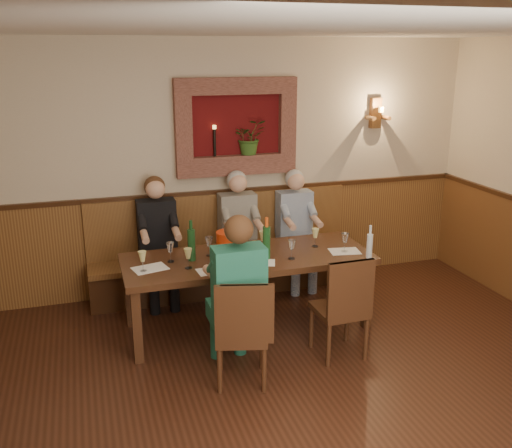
{
  "coord_description": "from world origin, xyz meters",
  "views": [
    {
      "loc": [
        -1.46,
        -3.12,
        2.65
      ],
      "look_at": [
        0.1,
        1.9,
        1.05
      ],
      "focal_mm": 40.0,
      "sensor_mm": 36.0,
      "label": 1
    }
  ],
  "objects_px": {
    "chair_near_left": "(241,352)",
    "wine_bottle_green_a": "(267,242)",
    "chair_near_right": "(340,326)",
    "dining_table": "(248,263)",
    "person_bench_mid": "(240,244)",
    "spittoon_bucket": "(229,246)",
    "bench": "(224,263)",
    "person_bench_right": "(296,240)",
    "person_chair_front": "(236,308)",
    "wine_bottle_green_b": "(191,244)",
    "water_bottle": "(370,245)",
    "person_bench_left": "(159,253)"
  },
  "relations": [
    {
      "from": "dining_table",
      "to": "bench",
      "type": "bearing_deg",
      "value": 90.0
    },
    {
      "from": "wine_bottle_green_a",
      "to": "water_bottle",
      "type": "distance_m",
      "value": 0.98
    },
    {
      "from": "chair_near_left",
      "to": "water_bottle",
      "type": "height_order",
      "value": "water_bottle"
    },
    {
      "from": "dining_table",
      "to": "wine_bottle_green_b",
      "type": "height_order",
      "value": "wine_bottle_green_b"
    },
    {
      "from": "wine_bottle_green_b",
      "to": "chair_near_left",
      "type": "bearing_deg",
      "value": -78.42
    },
    {
      "from": "person_bench_mid",
      "to": "chair_near_left",
      "type": "bearing_deg",
      "value": -105.3
    },
    {
      "from": "chair_near_right",
      "to": "wine_bottle_green_a",
      "type": "relative_size",
      "value": 2.36
    },
    {
      "from": "wine_bottle_green_b",
      "to": "person_bench_right",
      "type": "bearing_deg",
      "value": 30.13
    },
    {
      "from": "bench",
      "to": "person_bench_mid",
      "type": "height_order",
      "value": "person_bench_mid"
    },
    {
      "from": "wine_bottle_green_b",
      "to": "person_bench_mid",
      "type": "bearing_deg",
      "value": 48.99
    },
    {
      "from": "bench",
      "to": "chair_near_left",
      "type": "xyz_separation_m",
      "value": [
        -0.33,
        -1.89,
        -0.05
      ]
    },
    {
      "from": "chair_near_left",
      "to": "dining_table",
      "type": "bearing_deg",
      "value": 85.72
    },
    {
      "from": "dining_table",
      "to": "person_bench_mid",
      "type": "height_order",
      "value": "person_bench_mid"
    },
    {
      "from": "dining_table",
      "to": "water_bottle",
      "type": "relative_size",
      "value": 7.38
    },
    {
      "from": "person_bench_mid",
      "to": "chair_near_right",
      "type": "bearing_deg",
      "value": -73.46
    },
    {
      "from": "person_chair_front",
      "to": "wine_bottle_green_b",
      "type": "xyz_separation_m",
      "value": [
        -0.21,
        0.82,
        0.32
      ]
    },
    {
      "from": "chair_near_right",
      "to": "dining_table",
      "type": "bearing_deg",
      "value": 127.86
    },
    {
      "from": "person_bench_right",
      "to": "wine_bottle_green_a",
      "type": "bearing_deg",
      "value": -125.3
    },
    {
      "from": "chair_near_left",
      "to": "spittoon_bucket",
      "type": "distance_m",
      "value": 1.1
    },
    {
      "from": "person_bench_mid",
      "to": "person_bench_left",
      "type": "bearing_deg",
      "value": 179.99
    },
    {
      "from": "bench",
      "to": "wine_bottle_green_b",
      "type": "relative_size",
      "value": 7.6
    },
    {
      "from": "water_bottle",
      "to": "person_chair_front",
      "type": "bearing_deg",
      "value": -164.93
    },
    {
      "from": "dining_table",
      "to": "bench",
      "type": "height_order",
      "value": "bench"
    },
    {
      "from": "dining_table",
      "to": "spittoon_bucket",
      "type": "bearing_deg",
      "value": -167.16
    },
    {
      "from": "person_bench_right",
      "to": "person_chair_front",
      "type": "height_order",
      "value": "person_chair_front"
    },
    {
      "from": "wine_bottle_green_a",
      "to": "person_bench_mid",
      "type": "bearing_deg",
      "value": 89.87
    },
    {
      "from": "person_chair_front",
      "to": "person_bench_right",
      "type": "bearing_deg",
      "value": 54.28
    },
    {
      "from": "person_chair_front",
      "to": "chair_near_left",
      "type": "bearing_deg",
      "value": -91.74
    },
    {
      "from": "dining_table",
      "to": "spittoon_bucket",
      "type": "height_order",
      "value": "spittoon_bucket"
    },
    {
      "from": "person_bench_left",
      "to": "spittoon_bucket",
      "type": "height_order",
      "value": "person_bench_left"
    },
    {
      "from": "person_bench_mid",
      "to": "wine_bottle_green_b",
      "type": "height_order",
      "value": "person_bench_mid"
    },
    {
      "from": "wine_bottle_green_a",
      "to": "wine_bottle_green_b",
      "type": "distance_m",
      "value": 0.71
    },
    {
      "from": "chair_near_left",
      "to": "person_bench_mid",
      "type": "distance_m",
      "value": 1.87
    },
    {
      "from": "dining_table",
      "to": "person_bench_mid",
      "type": "relative_size",
      "value": 1.72
    },
    {
      "from": "dining_table",
      "to": "chair_near_left",
      "type": "xyz_separation_m",
      "value": [
        -0.33,
        -0.95,
        -0.4
      ]
    },
    {
      "from": "chair_near_left",
      "to": "person_bench_mid",
      "type": "relative_size",
      "value": 0.67
    },
    {
      "from": "person_bench_left",
      "to": "person_bench_mid",
      "type": "xyz_separation_m",
      "value": [
        0.9,
        -0.0,
        0.0
      ]
    },
    {
      "from": "dining_table",
      "to": "chair_near_right",
      "type": "bearing_deg",
      "value": -50.75
    },
    {
      "from": "chair_near_left",
      "to": "wine_bottle_green_a",
      "type": "height_order",
      "value": "wine_bottle_green_a"
    },
    {
      "from": "bench",
      "to": "person_bench_right",
      "type": "bearing_deg",
      "value": -7.11
    },
    {
      "from": "chair_near_right",
      "to": "person_chair_front",
      "type": "xyz_separation_m",
      "value": [
        -0.96,
        -0.0,
        0.31
      ]
    },
    {
      "from": "chair_near_right",
      "to": "person_bench_right",
      "type": "height_order",
      "value": "person_bench_right"
    },
    {
      "from": "person_bench_mid",
      "to": "dining_table",
      "type": "bearing_deg",
      "value": -100.37
    },
    {
      "from": "dining_table",
      "to": "person_bench_mid",
      "type": "bearing_deg",
      "value": 79.63
    },
    {
      "from": "person_chair_front",
      "to": "spittoon_bucket",
      "type": "distance_m",
      "value": 0.8
    },
    {
      "from": "person_bench_left",
      "to": "chair_near_left",
      "type": "bearing_deg",
      "value": -77.04
    },
    {
      "from": "spittoon_bucket",
      "to": "dining_table",
      "type": "bearing_deg",
      "value": 12.84
    },
    {
      "from": "wine_bottle_green_b",
      "to": "water_bottle",
      "type": "bearing_deg",
      "value": -14.98
    },
    {
      "from": "chair_near_right",
      "to": "spittoon_bucket",
      "type": "height_order",
      "value": "spittoon_bucket"
    },
    {
      "from": "bench",
      "to": "person_bench_mid",
      "type": "xyz_separation_m",
      "value": [
        0.15,
        -0.1,
        0.25
      ]
    }
  ]
}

